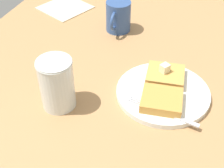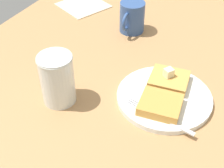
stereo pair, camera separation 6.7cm
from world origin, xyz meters
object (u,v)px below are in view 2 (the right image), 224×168
(fork, at_px, (155,114))
(coffee_mug, at_px, (132,17))
(syrup_jar, at_px, (58,81))
(napkin, at_px, (83,5))
(plate, at_px, (164,97))

(fork, height_order, coffee_mug, coffee_mug)
(fork, bearing_deg, coffee_mug, -147.96)
(syrup_jar, distance_m, napkin, 0.47)
(syrup_jar, xyz_separation_m, coffee_mug, (-0.35, 0.02, -0.01))
(coffee_mug, bearing_deg, napkin, -109.53)
(plate, distance_m, syrup_jar, 0.24)
(napkin, xyz_separation_m, coffee_mug, (0.08, 0.21, 0.04))
(coffee_mug, bearing_deg, plate, 38.27)
(napkin, bearing_deg, coffee_mug, 70.47)
(syrup_jar, bearing_deg, fork, 100.29)
(syrup_jar, height_order, napkin, syrup_jar)
(plate, bearing_deg, napkin, -128.11)
(plate, xyz_separation_m, fork, (0.07, 0.00, 0.01))
(fork, relative_size, napkin, 1.12)
(syrup_jar, xyz_separation_m, napkin, (-0.42, -0.19, -0.05))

